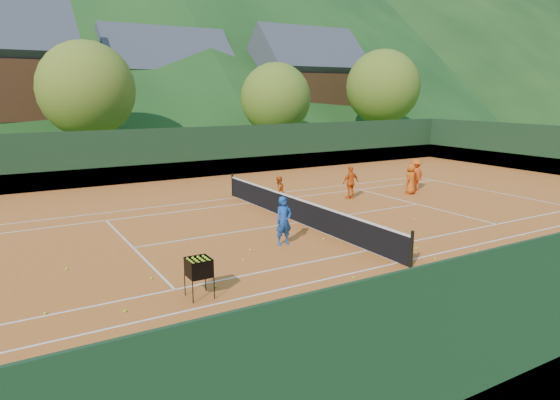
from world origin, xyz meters
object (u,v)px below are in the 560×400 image
student_c (411,179)px  student_d (416,175)px  student_b (351,182)px  tennis_net (299,210)px  coach (284,221)px  ball_hopper (199,268)px  chalet_right (305,90)px  student_a (278,191)px  chalet_mid (167,93)px

student_c → student_d: bearing=-169.8°
student_b → tennis_net: student_b is taller
student_d → coach: bearing=16.7°
ball_hopper → chalet_right: chalet_right is taller
coach → student_a: size_ratio=1.22×
student_c → coach: bearing=1.3°
coach → student_c: 10.65m
coach → chalet_right: bearing=55.8°
coach → student_c: coach is taller
chalet_mid → chalet_right: bearing=-15.9°
student_b → chalet_mid: 31.80m
tennis_net → chalet_right: bearing=56.3°
student_b → coach: bearing=33.2°
chalet_right → chalet_mid: bearing=164.1°
coach → chalet_mid: bearing=77.7°
student_d → chalet_mid: bearing=-91.9°
coach → student_d: student_d is taller
student_a → student_c: bearing=158.9°
ball_hopper → chalet_mid: (12.02, 38.88, 4.22)m
student_b → student_d: bearing=176.5°
coach → chalet_right: (21.99, 32.20, 4.43)m
student_a → ball_hopper: (-6.82, -7.80, 0.08)m
student_a → chalet_mid: 31.81m
student_a → chalet_right: (19.20, 27.09, 4.57)m
student_a → ball_hopper: bearing=35.8°
coach → student_c: (9.83, 4.10, -0.05)m
student_d → chalet_mid: 31.94m
tennis_net → ball_hopper: 7.76m
student_c → chalet_right: (12.16, 28.10, 4.47)m
student_c → student_d: (0.88, 0.54, 0.06)m
chalet_mid → student_c: bearing=-86.7°
ball_hopper → chalet_right: (26.02, 34.89, 4.49)m
coach → tennis_net: bearing=47.9°
student_b → student_d: (4.18, -0.07, 0.03)m
student_d → student_a: bearing=-10.2°
chalet_right → student_d: bearing=-112.3°
chalet_mid → coach: bearing=-102.5°
student_c → student_d: 1.03m
coach → student_b: size_ratio=1.03×
student_a → chalet_right: size_ratio=0.11×
student_d → tennis_net: bearing=8.9°
student_c → chalet_mid: (-1.84, 32.10, 4.21)m
student_a → chalet_mid: bearing=-112.5°
coach → student_d: bearing=23.6°
tennis_net → chalet_mid: 34.81m
student_c → tennis_net: size_ratio=0.13×
student_d → chalet_right: (11.29, 27.56, 4.42)m
student_c → student_d: student_d is taller
student_b → chalet_mid: bearing=-95.3°
tennis_net → chalet_right: chalet_right is taller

